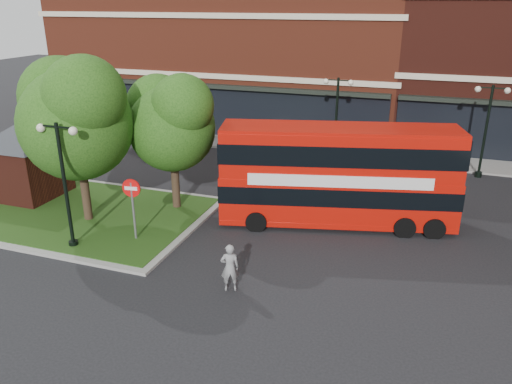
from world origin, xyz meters
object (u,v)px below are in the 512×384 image
at_px(car_silver, 260,138).
at_px(woman, 230,268).
at_px(bus, 338,169).
at_px(car_white, 397,158).

bearing_deg(car_silver, woman, -170.83).
relative_size(bus, woman, 5.95).
height_order(bus, woman, bus).
height_order(car_silver, car_white, car_silver).
relative_size(car_silver, car_white, 1.02).
bearing_deg(bus, car_white, 63.48).
distance_m(bus, car_silver, 12.34).
height_order(woman, car_silver, woman).
height_order(woman, car_white, woman).
relative_size(woman, car_white, 0.44).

